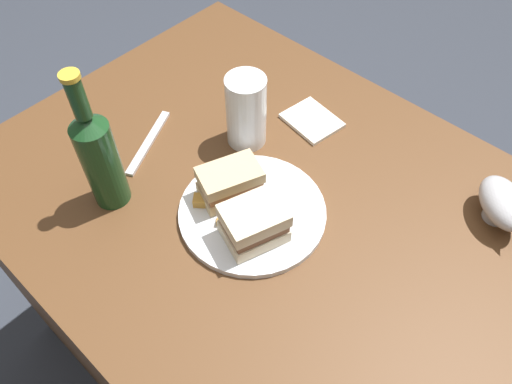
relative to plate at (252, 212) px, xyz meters
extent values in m
plane|color=#333842|center=(0.03, -0.05, -0.75)|extent=(6.00, 6.00, 0.00)
cube|color=brown|center=(0.03, -0.05, -0.38)|extent=(1.04, 0.81, 0.75)
cylinder|color=white|center=(0.00, 0.00, 0.00)|extent=(0.26, 0.26, 0.01)
cube|color=#CCB284|center=(0.05, 0.00, 0.02)|extent=(0.10, 0.13, 0.02)
cube|color=#8C5B3D|center=(0.05, 0.00, 0.04)|extent=(0.10, 0.12, 0.02)
cube|color=#CCB284|center=(0.05, 0.00, 0.06)|extent=(0.10, 0.13, 0.02)
cube|color=beige|center=(-0.04, 0.04, 0.02)|extent=(0.11, 0.12, 0.03)
cube|color=brown|center=(-0.04, 0.04, 0.04)|extent=(0.10, 0.11, 0.02)
cube|color=beige|center=(-0.04, 0.04, 0.06)|extent=(0.11, 0.12, 0.03)
cube|color=gold|center=(0.07, 0.04, 0.01)|extent=(0.06, 0.05, 0.02)
cube|color=gold|center=(0.01, 0.05, 0.01)|extent=(0.05, 0.04, 0.01)
cube|color=gold|center=(0.00, 0.04, 0.02)|extent=(0.04, 0.05, 0.02)
cylinder|color=white|center=(0.14, -0.13, 0.07)|extent=(0.08, 0.08, 0.15)
cylinder|color=#C67014|center=(0.14, -0.13, 0.03)|extent=(0.07, 0.07, 0.08)
cylinder|color=#B7B7BC|center=(-0.32, -0.29, 0.00)|extent=(0.04, 0.04, 0.02)
ellipsoid|color=#B7B7BC|center=(-0.32, -0.29, 0.04)|extent=(0.14, 0.13, 0.05)
ellipsoid|color=#381E0F|center=(-0.32, -0.29, 0.04)|extent=(0.11, 0.11, 0.02)
cylinder|color=#19421E|center=(0.22, 0.14, 0.08)|extent=(0.06, 0.06, 0.18)
cone|color=#19421E|center=(0.22, 0.14, 0.18)|extent=(0.06, 0.06, 0.02)
cylinder|color=#19421E|center=(0.22, 0.14, 0.23)|extent=(0.03, 0.03, 0.07)
cylinder|color=gold|center=(0.22, 0.14, 0.27)|extent=(0.03, 0.03, 0.01)
cube|color=silver|center=(0.07, -0.26, 0.00)|extent=(0.12, 0.11, 0.01)
cube|color=silver|center=(0.27, 0.01, 0.00)|extent=(0.09, 0.17, 0.01)
camera|label=1|loc=(-0.36, 0.38, 0.71)|focal=34.67mm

